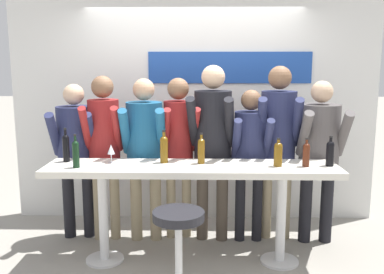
# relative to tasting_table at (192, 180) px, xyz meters

# --- Properties ---
(ground_plane) EXTENTS (40.00, 40.00, 0.00)m
(ground_plane) POSITION_rel_tasting_table_xyz_m (0.00, 0.00, -0.81)
(ground_plane) COLOR gray
(back_wall) EXTENTS (4.30, 0.12, 2.68)m
(back_wall) POSITION_rel_tasting_table_xyz_m (0.00, 1.25, 0.54)
(back_wall) COLOR silver
(back_wall) RESTS_ON ground_plane
(tasting_table) EXTENTS (2.70, 0.55, 0.95)m
(tasting_table) POSITION_rel_tasting_table_xyz_m (0.00, 0.00, 0.00)
(tasting_table) COLOR silver
(tasting_table) RESTS_ON ground_plane
(bar_stool) EXTENTS (0.43, 0.43, 0.72)m
(bar_stool) POSITION_rel_tasting_table_xyz_m (-0.09, -0.62, -0.32)
(bar_stool) COLOR silver
(bar_stool) RESTS_ON ground_plane
(person_far_left) EXTENTS (0.49, 0.57, 1.66)m
(person_far_left) POSITION_rel_tasting_table_xyz_m (-1.24, 0.57, 0.22)
(person_far_left) COLOR black
(person_far_left) RESTS_ON ground_plane
(person_left) EXTENTS (0.41, 0.54, 1.75)m
(person_left) POSITION_rel_tasting_table_xyz_m (-0.92, 0.52, 0.29)
(person_left) COLOR gray
(person_left) RESTS_ON ground_plane
(person_center_left) EXTENTS (0.46, 0.56, 1.72)m
(person_center_left) POSITION_rel_tasting_table_xyz_m (-0.50, 0.50, 0.26)
(person_center_left) COLOR gray
(person_center_left) RESTS_ON ground_plane
(person_center) EXTENTS (0.43, 0.55, 1.72)m
(person_center) POSITION_rel_tasting_table_xyz_m (-0.15, 0.58, 0.28)
(person_center) COLOR gray
(person_center) RESTS_ON ground_plane
(person_center_right) EXTENTS (0.51, 0.62, 1.85)m
(person_center_right) POSITION_rel_tasting_table_xyz_m (0.20, 0.52, 0.35)
(person_center_right) COLOR #473D33
(person_center_right) RESTS_ON ground_plane
(person_right) EXTENTS (0.40, 0.50, 1.61)m
(person_right) POSITION_rel_tasting_table_xyz_m (0.59, 0.50, 0.19)
(person_right) COLOR black
(person_right) RESTS_ON ground_plane
(person_far_right) EXTENTS (0.48, 0.60, 1.85)m
(person_far_right) POSITION_rel_tasting_table_xyz_m (0.89, 0.58, 0.35)
(person_far_right) COLOR gray
(person_far_right) RESTS_ON ground_plane
(person_rightmost) EXTENTS (0.48, 0.56, 1.70)m
(person_rightmost) POSITION_rel_tasting_table_xyz_m (1.30, 0.49, 0.24)
(person_rightmost) COLOR black
(person_rightmost) RESTS_ON ground_plane
(wine_bottle_0) EXTENTS (0.07, 0.07, 0.28)m
(wine_bottle_0) POSITION_rel_tasting_table_xyz_m (1.26, 0.01, 0.27)
(wine_bottle_0) COLOR black
(wine_bottle_0) RESTS_ON tasting_table
(wine_bottle_1) EXTENTS (0.07, 0.07, 0.31)m
(wine_bottle_1) POSITION_rel_tasting_table_xyz_m (-0.26, 0.10, 0.28)
(wine_bottle_1) COLOR brown
(wine_bottle_1) RESTS_ON tasting_table
(wine_bottle_2) EXTENTS (0.06, 0.06, 0.32)m
(wine_bottle_2) POSITION_rel_tasting_table_xyz_m (-1.20, 0.13, 0.28)
(wine_bottle_2) COLOR black
(wine_bottle_2) RESTS_ON tasting_table
(wine_bottle_3) EXTENTS (0.08, 0.08, 0.26)m
(wine_bottle_3) POSITION_rel_tasting_table_xyz_m (0.79, -0.02, 0.26)
(wine_bottle_3) COLOR brown
(wine_bottle_3) RESTS_ON tasting_table
(wine_bottle_4) EXTENTS (0.06, 0.06, 0.30)m
(wine_bottle_4) POSITION_rel_tasting_table_xyz_m (-1.04, -0.11, 0.28)
(wine_bottle_4) COLOR black
(wine_bottle_4) RESTS_ON tasting_table
(wine_bottle_5) EXTENTS (0.06, 0.06, 0.26)m
(wine_bottle_5) POSITION_rel_tasting_table_xyz_m (1.04, -0.02, 0.26)
(wine_bottle_5) COLOR #4C1E0F
(wine_bottle_5) RESTS_ON tasting_table
(wine_bottle_6) EXTENTS (0.07, 0.07, 0.29)m
(wine_bottle_6) POSITION_rel_tasting_table_xyz_m (0.09, 0.08, 0.27)
(wine_bottle_6) COLOR brown
(wine_bottle_6) RESTS_ON tasting_table
(wine_glass_0) EXTENTS (0.07, 0.07, 0.18)m
(wine_glass_0) POSITION_rel_tasting_table_xyz_m (-0.76, 0.08, 0.26)
(wine_glass_0) COLOR silver
(wine_glass_0) RESTS_ON tasting_table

